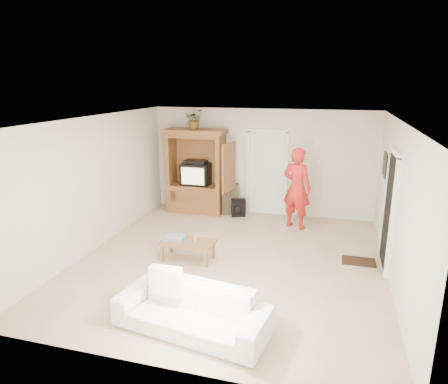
# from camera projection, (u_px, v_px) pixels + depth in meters

# --- Properties ---
(floor) EXTENTS (6.00, 6.00, 0.00)m
(floor) POSITION_uv_depth(u_px,v_px,m) (230.00, 261.00, 7.43)
(floor) COLOR tan
(floor) RESTS_ON ground
(ceiling) EXTENTS (6.00, 6.00, 0.00)m
(ceiling) POSITION_uv_depth(u_px,v_px,m) (231.00, 120.00, 6.73)
(ceiling) COLOR white
(ceiling) RESTS_ON floor
(wall_back) EXTENTS (5.50, 0.00, 5.50)m
(wall_back) POSITION_uv_depth(u_px,v_px,m) (261.00, 162.00, 9.86)
(wall_back) COLOR silver
(wall_back) RESTS_ON floor
(wall_front) EXTENTS (5.50, 0.00, 5.50)m
(wall_front) POSITION_uv_depth(u_px,v_px,m) (160.00, 266.00, 4.29)
(wall_front) COLOR silver
(wall_front) RESTS_ON floor
(wall_left) EXTENTS (0.00, 6.00, 6.00)m
(wall_left) POSITION_uv_depth(u_px,v_px,m) (95.00, 183.00, 7.79)
(wall_left) COLOR silver
(wall_left) RESTS_ON floor
(wall_right) EXTENTS (0.00, 6.00, 6.00)m
(wall_right) POSITION_uv_depth(u_px,v_px,m) (397.00, 206.00, 6.37)
(wall_right) COLOR silver
(wall_right) RESTS_ON floor
(armoire) EXTENTS (1.82, 1.14, 2.10)m
(armoire) POSITION_uv_depth(u_px,v_px,m) (197.00, 177.00, 10.06)
(armoire) COLOR #995A2F
(armoire) RESTS_ON floor
(door_back) EXTENTS (0.85, 0.05, 2.04)m
(door_back) POSITION_uv_depth(u_px,v_px,m) (267.00, 174.00, 9.87)
(door_back) COLOR white
(door_back) RESTS_ON floor
(doorway_right) EXTENTS (0.05, 0.90, 2.04)m
(doorway_right) POSITION_uv_depth(u_px,v_px,m) (389.00, 211.00, 7.01)
(doorway_right) COLOR black
(doorway_right) RESTS_ON floor
(framed_picture) EXTENTS (0.03, 0.60, 0.48)m
(framed_picture) POSITION_uv_depth(u_px,v_px,m) (385.00, 165.00, 8.06)
(framed_picture) COLOR black
(framed_picture) RESTS_ON wall_right
(doormat) EXTENTS (0.60, 0.40, 0.02)m
(doormat) POSITION_uv_depth(u_px,v_px,m) (359.00, 261.00, 7.38)
(doormat) COLOR #382316
(doormat) RESTS_ON floor
(plant) EXTENTS (0.55, 0.52, 0.49)m
(plant) POSITION_uv_depth(u_px,v_px,m) (195.00, 119.00, 9.66)
(plant) COLOR #4C7238
(plant) RESTS_ON armoire
(man) EXTENTS (0.79, 0.66, 1.84)m
(man) POSITION_uv_depth(u_px,v_px,m) (297.00, 188.00, 8.91)
(man) COLOR red
(man) RESTS_ON floor
(sofa) EXTENTS (2.16, 1.12, 0.60)m
(sofa) POSITION_uv_depth(u_px,v_px,m) (192.00, 310.00, 5.28)
(sofa) COLOR white
(sofa) RESTS_ON floor
(coffee_table) EXTENTS (1.01, 0.57, 0.37)m
(coffee_table) POSITION_uv_depth(u_px,v_px,m) (188.00, 243.00, 7.41)
(coffee_table) COLOR olive
(coffee_table) RESTS_ON floor
(towel) EXTENTS (0.39, 0.29, 0.08)m
(towel) POSITION_uv_depth(u_px,v_px,m) (175.00, 238.00, 7.45)
(towel) COLOR #D4469B
(towel) RESTS_ON coffee_table
(candle) EXTENTS (0.08, 0.08, 0.10)m
(candle) POSITION_uv_depth(u_px,v_px,m) (195.00, 238.00, 7.39)
(candle) COLOR tan
(candle) RESTS_ON coffee_table
(backpack_black) EXTENTS (0.39, 0.30, 0.42)m
(backpack_black) POSITION_uv_depth(u_px,v_px,m) (238.00, 208.00, 9.83)
(backpack_black) COLOR black
(backpack_black) RESTS_ON floor
(backpack_olive) EXTENTS (0.46, 0.38, 0.76)m
(backpack_olive) POSITION_uv_depth(u_px,v_px,m) (230.00, 199.00, 10.03)
(backpack_olive) COLOR #47442B
(backpack_olive) RESTS_ON floor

